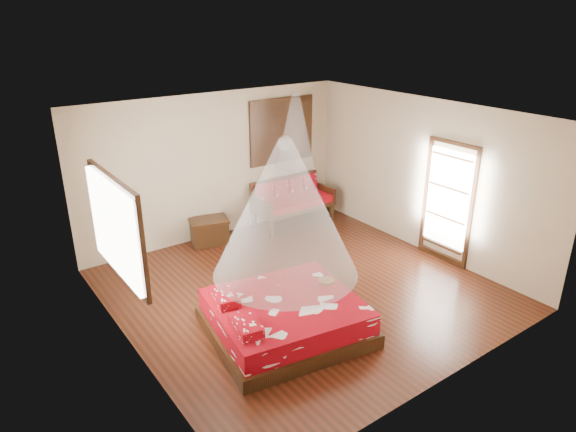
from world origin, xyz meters
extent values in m
cube|color=#32160B|center=(0.00, 0.00, -0.01)|extent=(5.50, 5.50, 0.02)
cube|color=white|center=(0.00, 0.00, 2.81)|extent=(5.50, 5.50, 0.02)
cube|color=tan|center=(-2.76, 0.00, 1.40)|extent=(0.02, 5.50, 2.80)
cube|color=tan|center=(2.76, 0.00, 1.40)|extent=(0.02, 5.50, 2.80)
cube|color=tan|center=(0.00, 2.76, 1.40)|extent=(5.50, 0.02, 2.80)
cube|color=tan|center=(0.00, -2.76, 1.40)|extent=(5.50, 0.02, 2.80)
cube|color=black|center=(-0.91, -0.83, 0.10)|extent=(2.28, 2.12, 0.20)
cube|color=maroon|center=(-0.91, -0.83, 0.35)|extent=(2.17, 2.01, 0.30)
cube|color=maroon|center=(-1.70, -1.09, 0.57)|extent=(0.37, 0.57, 0.13)
cube|color=maroon|center=(-1.58, -0.33, 0.57)|extent=(0.37, 0.57, 0.13)
cube|color=black|center=(0.75, 1.99, 0.21)|extent=(0.08, 0.08, 0.42)
cube|color=black|center=(2.32, 1.99, 0.21)|extent=(0.08, 0.08, 0.42)
cube|color=black|center=(0.75, 2.61, 0.21)|extent=(0.08, 0.08, 0.42)
cube|color=black|center=(2.32, 2.61, 0.21)|extent=(0.08, 0.08, 0.42)
cube|color=black|center=(1.54, 2.30, 0.38)|extent=(1.69, 0.75, 0.08)
cube|color=#9B050A|center=(1.54, 2.30, 0.49)|extent=(1.63, 0.69, 0.14)
cube|color=black|center=(1.54, 2.63, 0.67)|extent=(1.69, 0.06, 0.55)
cube|color=black|center=(0.73, 2.30, 0.54)|extent=(0.06, 0.75, 0.30)
cube|color=black|center=(2.34, 2.30, 0.54)|extent=(0.06, 0.75, 0.30)
cube|color=maroon|center=(0.97, 2.51, 0.74)|extent=(0.36, 0.19, 0.37)
cube|color=maroon|center=(1.35, 2.51, 0.74)|extent=(0.36, 0.19, 0.37)
cube|color=maroon|center=(1.72, 2.51, 0.74)|extent=(0.36, 0.19, 0.37)
cube|color=maroon|center=(2.10, 2.51, 0.74)|extent=(0.36, 0.19, 0.37)
cube|color=black|center=(-0.36, 2.45, 0.22)|extent=(0.77, 0.63, 0.44)
cube|color=black|center=(-0.36, 2.45, 0.46)|extent=(0.82, 0.68, 0.05)
cube|color=black|center=(1.54, 2.72, 1.90)|extent=(1.52, 0.06, 1.32)
cube|color=black|center=(1.54, 2.71, 1.90)|extent=(1.35, 0.04, 1.10)
cube|color=black|center=(-2.72, 0.20, 1.70)|extent=(0.08, 1.74, 1.34)
cube|color=white|center=(-2.68, 0.20, 1.70)|extent=(0.04, 1.54, 1.10)
cube|color=black|center=(2.72, -0.60, 1.05)|extent=(0.08, 1.02, 2.16)
cube|color=white|center=(2.70, -0.60, 1.15)|extent=(0.03, 0.82, 1.70)
cylinder|color=brown|center=(-0.10, -0.72, 0.52)|extent=(0.24, 0.24, 0.03)
cone|color=white|center=(-0.91, -0.83, 1.85)|extent=(1.91, 1.91, 1.80)
cone|color=white|center=(1.54, 2.25, 2.00)|extent=(0.78, 0.78, 1.50)
camera|label=1|loc=(-4.41, -5.74, 4.19)|focal=32.00mm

